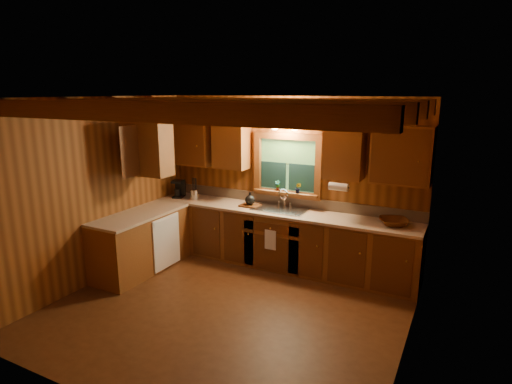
{
  "coord_description": "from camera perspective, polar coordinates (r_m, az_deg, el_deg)",
  "views": [
    {
      "loc": [
        2.53,
        -4.12,
        2.67
      ],
      "look_at": [
        0.0,
        0.8,
        1.35
      ],
      "focal_mm": 29.72,
      "sensor_mm": 36.0,
      "label": 1
    }
  ],
  "objects": [
    {
      "name": "wall_sconce",
      "position": [
        6.4,
        3.92,
        8.87
      ],
      "size": [
        0.45,
        0.21,
        0.17
      ],
      "color": "black",
      "rests_on": "room"
    },
    {
      "name": "upper_cabinets",
      "position": [
        6.4,
        -1.96,
        5.97
      ],
      "size": [
        4.19,
        1.77,
        0.78
      ],
      "color": "brown",
      "rests_on": "room"
    },
    {
      "name": "room",
      "position": [
        5.02,
        -4.18,
        -2.44
      ],
      "size": [
        4.2,
        4.2,
        4.2
      ],
      "color": "#4C2912",
      "rests_on": "ground"
    },
    {
      "name": "teakettle",
      "position": [
        6.65,
        -0.82,
        -1.07
      ],
      "size": [
        0.16,
        0.16,
        0.2
      ],
      "rotation": [
        0.0,
        0.0,
        0.0
      ],
      "color": "black",
      "rests_on": "cutting_board"
    },
    {
      "name": "countertop",
      "position": [
        6.44,
        -1.81,
        -2.71
      ],
      "size": [
        4.2,
        2.24,
        0.04
      ],
      "color": "tan",
      "rests_on": "base_cabinets"
    },
    {
      "name": "cutting_board",
      "position": [
        6.67,
        -0.82,
        -1.84
      ],
      "size": [
        0.3,
        0.22,
        0.03
      ],
      "primitive_type": "cube",
      "rotation": [
        0.0,
        0.0,
        -0.01
      ],
      "color": "#502A11",
      "rests_on": "countertop"
    },
    {
      "name": "window_sill",
      "position": [
        6.64,
        4.03,
        -0.11
      ],
      "size": [
        1.06,
        0.14,
        0.04
      ],
      "primitive_type": "cube",
      "color": "brown",
      "rests_on": "room"
    },
    {
      "name": "window",
      "position": [
        6.6,
        4.25,
        3.43
      ],
      "size": [
        1.12,
        0.08,
        1.0
      ],
      "color": "brown",
      "rests_on": "room"
    },
    {
      "name": "dishwasher_panel",
      "position": [
        6.63,
        -11.93,
        -6.61
      ],
      "size": [
        0.02,
        0.6,
        0.8
      ],
      "primitive_type": "cube",
      "color": "white",
      "rests_on": "base_cabinets"
    },
    {
      "name": "utensil_crock",
      "position": [
        7.16,
        -8.31,
        -0.27
      ],
      "size": [
        0.13,
        0.13,
        0.37
      ],
      "rotation": [
        0.0,
        0.0,
        -0.26
      ],
      "color": "silver",
      "rests_on": "countertop"
    },
    {
      "name": "potted_plant_right",
      "position": [
        6.52,
        5.69,
        0.54
      ],
      "size": [
        0.09,
        0.07,
        0.17
      ],
      "primitive_type": "imported",
      "rotation": [
        0.0,
        0.0,
        0.01
      ],
      "color": "#502A11",
      "rests_on": "window_sill"
    },
    {
      "name": "dish_towel",
      "position": [
        6.32,
        1.94,
        -6.46
      ],
      "size": [
        0.18,
        0.01,
        0.3
      ],
      "primitive_type": "cube",
      "color": "white",
      "rests_on": "base_cabinets"
    },
    {
      "name": "base_cabinets",
      "position": [
        6.58,
        -1.91,
        -6.48
      ],
      "size": [
        4.2,
        2.22,
        0.86
      ],
      "color": "brown",
      "rests_on": "ground"
    },
    {
      "name": "potted_plant_left",
      "position": [
        6.67,
        2.93,
        0.88
      ],
      "size": [
        0.1,
        0.07,
        0.17
      ],
      "primitive_type": "imported",
      "rotation": [
        0.0,
        0.0,
        0.17
      ],
      "color": "#502A11",
      "rests_on": "window_sill"
    },
    {
      "name": "backsplash",
      "position": [
        6.73,
        4.23,
        -1.16
      ],
      "size": [
        4.2,
        0.02,
        0.16
      ],
      "primitive_type": "cube",
      "color": "tan",
      "rests_on": "room"
    },
    {
      "name": "coffee_maker",
      "position": [
        7.34,
        -10.32,
        0.44
      ],
      "size": [
        0.17,
        0.21,
        0.3
      ],
      "rotation": [
        0.0,
        0.0,
        0.36
      ],
      "color": "black",
      "rests_on": "countertop"
    },
    {
      "name": "ceiling_beams",
      "position": [
        4.83,
        -4.42,
        11.26
      ],
      "size": [
        4.2,
        2.54,
        0.18
      ],
      "color": "brown",
      "rests_on": "room"
    },
    {
      "name": "wicker_basket",
      "position": [
        6.03,
        18.04,
        -3.86
      ],
      "size": [
        0.5,
        0.5,
        0.1
      ],
      "primitive_type": "imported",
      "rotation": [
        0.0,
        0.0,
        0.35
      ],
      "color": "#48230C",
      "rests_on": "countertop"
    },
    {
      "name": "sink",
      "position": [
        6.51,
        3.23,
        -2.77
      ],
      "size": [
        0.82,
        0.48,
        0.43
      ],
      "color": "silver",
      "rests_on": "countertop"
    },
    {
      "name": "paper_towel_roll",
      "position": [
        6.01,
        11.04,
        0.69
      ],
      "size": [
        0.27,
        0.11,
        0.11
      ],
      "primitive_type": "cylinder",
      "rotation": [
        0.0,
        1.57,
        0.0
      ],
      "color": "white",
      "rests_on": "upper_cabinets"
    }
  ]
}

